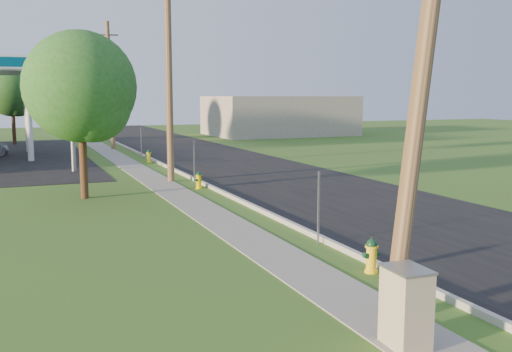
{
  "coord_description": "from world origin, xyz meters",
  "views": [
    {
      "loc": [
        -7.12,
        -9.1,
        4.0
      ],
      "look_at": [
        0.0,
        8.0,
        1.4
      ],
      "focal_mm": 40.0,
      "sensor_mm": 36.0,
      "label": 1
    }
  ],
  "objects_px": {
    "hydrant_mid": "(199,180)",
    "hydrant_far": "(149,156)",
    "hydrant_near": "(372,256)",
    "utility_cabinet": "(406,308)",
    "utility_pole_near": "(425,49)",
    "utility_pole_far": "(110,85)",
    "tree_lot": "(13,91)",
    "price_pylon": "(70,68)",
    "utility_pole_mid": "(169,75)",
    "tree_verge": "(83,91)"
  },
  "relations": [
    {
      "from": "tree_verge",
      "to": "utility_cabinet",
      "type": "bearing_deg",
      "value": -78.77
    },
    {
      "from": "tree_verge",
      "to": "hydrant_near",
      "type": "bearing_deg",
      "value": -68.44
    },
    {
      "from": "hydrant_mid",
      "to": "hydrant_far",
      "type": "relative_size",
      "value": 0.92
    },
    {
      "from": "price_pylon",
      "to": "hydrant_far",
      "type": "height_order",
      "value": "price_pylon"
    },
    {
      "from": "utility_pole_near",
      "to": "price_pylon",
      "type": "distance_m",
      "value": 23.83
    },
    {
      "from": "hydrant_far",
      "to": "utility_cabinet",
      "type": "relative_size",
      "value": 0.63
    },
    {
      "from": "hydrant_mid",
      "to": "tree_lot",
      "type": "bearing_deg",
      "value": 104.81
    },
    {
      "from": "tree_lot",
      "to": "utility_pole_mid",
      "type": "bearing_deg",
      "value": -75.07
    },
    {
      "from": "utility_pole_near",
      "to": "utility_pole_far",
      "type": "bearing_deg",
      "value": 90.0
    },
    {
      "from": "tree_verge",
      "to": "tree_lot",
      "type": "distance_m",
      "value": 28.67
    },
    {
      "from": "utility_pole_far",
      "to": "tree_lot",
      "type": "bearing_deg",
      "value": 132.33
    },
    {
      "from": "tree_lot",
      "to": "hydrant_near",
      "type": "bearing_deg",
      "value": -79.57
    },
    {
      "from": "tree_verge",
      "to": "hydrant_mid",
      "type": "xyz_separation_m",
      "value": [
        4.75,
        0.6,
        -3.82
      ]
    },
    {
      "from": "hydrant_near",
      "to": "utility_pole_mid",
      "type": "bearing_deg",
      "value": 92.77
    },
    {
      "from": "utility_pole_near",
      "to": "utility_pole_far",
      "type": "height_order",
      "value": "utility_pole_far"
    },
    {
      "from": "price_pylon",
      "to": "hydrant_mid",
      "type": "xyz_separation_m",
      "value": [
        4.5,
        -7.99,
        -5.06
      ]
    },
    {
      "from": "utility_pole_far",
      "to": "tree_lot",
      "type": "distance_m",
      "value": 10.09
    },
    {
      "from": "utility_pole_mid",
      "to": "hydrant_far",
      "type": "relative_size",
      "value": 11.71
    },
    {
      "from": "price_pylon",
      "to": "utility_pole_mid",
      "type": "bearing_deg",
      "value": -54.66
    },
    {
      "from": "utility_cabinet",
      "to": "tree_lot",
      "type": "bearing_deg",
      "value": 97.43
    },
    {
      "from": "tree_lot",
      "to": "hydrant_mid",
      "type": "distance_m",
      "value": 29.19
    },
    {
      "from": "utility_pole_far",
      "to": "hydrant_far",
      "type": "height_order",
      "value": "utility_pole_far"
    },
    {
      "from": "utility_pole_near",
      "to": "tree_verge",
      "type": "relative_size",
      "value": 1.45
    },
    {
      "from": "hydrant_mid",
      "to": "utility_cabinet",
      "type": "height_order",
      "value": "utility_cabinet"
    },
    {
      "from": "price_pylon",
      "to": "hydrant_far",
      "type": "distance_m",
      "value": 7.2
    },
    {
      "from": "hydrant_far",
      "to": "price_pylon",
      "type": "bearing_deg",
      "value": -151.8
    },
    {
      "from": "tree_lot",
      "to": "utility_cabinet",
      "type": "height_order",
      "value": "tree_lot"
    },
    {
      "from": "hydrant_near",
      "to": "utility_cabinet",
      "type": "relative_size",
      "value": 0.62
    },
    {
      "from": "tree_verge",
      "to": "hydrant_mid",
      "type": "bearing_deg",
      "value": 7.24
    },
    {
      "from": "tree_verge",
      "to": "tree_lot",
      "type": "height_order",
      "value": "tree_lot"
    },
    {
      "from": "hydrant_mid",
      "to": "hydrant_far",
      "type": "distance_m",
      "value": 10.43
    },
    {
      "from": "hydrant_near",
      "to": "utility_cabinet",
      "type": "distance_m",
      "value": 3.94
    },
    {
      "from": "tree_lot",
      "to": "utility_pole_far",
      "type": "bearing_deg",
      "value": -47.67
    },
    {
      "from": "utility_pole_mid",
      "to": "hydrant_mid",
      "type": "relative_size",
      "value": 12.76
    },
    {
      "from": "utility_pole_far",
      "to": "hydrant_mid",
      "type": "distance_m",
      "value": 20.98
    },
    {
      "from": "price_pylon",
      "to": "hydrant_mid",
      "type": "bearing_deg",
      "value": -60.61
    },
    {
      "from": "utility_pole_far",
      "to": "hydrant_mid",
      "type": "xyz_separation_m",
      "value": [
        0.6,
        -20.49,
        -4.43
      ]
    },
    {
      "from": "utility_pole_near",
      "to": "tree_lot",
      "type": "bearing_deg",
      "value": 98.88
    },
    {
      "from": "hydrant_mid",
      "to": "utility_pole_mid",
      "type": "bearing_deg",
      "value": 103.59
    },
    {
      "from": "utility_pole_near",
      "to": "tree_lot",
      "type": "relative_size",
      "value": 1.39
    },
    {
      "from": "tree_verge",
      "to": "utility_cabinet",
      "type": "xyz_separation_m",
      "value": [
        3.16,
        -15.92,
        -3.53
      ]
    },
    {
      "from": "hydrant_near",
      "to": "price_pylon",
      "type": "bearing_deg",
      "value": 102.49
    },
    {
      "from": "utility_pole_near",
      "to": "hydrant_near",
      "type": "distance_m",
      "value": 5.12
    },
    {
      "from": "tree_verge",
      "to": "tree_lot",
      "type": "xyz_separation_m",
      "value": [
        -2.64,
        28.55,
        0.2
      ]
    },
    {
      "from": "utility_pole_far",
      "to": "tree_lot",
      "type": "relative_size",
      "value": 1.39
    },
    {
      "from": "utility_pole_far",
      "to": "utility_cabinet",
      "type": "relative_size",
      "value": 7.19
    },
    {
      "from": "utility_pole_mid",
      "to": "utility_cabinet",
      "type": "bearing_deg",
      "value": -92.98
    },
    {
      "from": "tree_lot",
      "to": "hydrant_near",
      "type": "height_order",
      "value": "tree_lot"
    },
    {
      "from": "price_pylon",
      "to": "hydrant_near",
      "type": "xyz_separation_m",
      "value": [
        4.65,
        -20.99,
        -5.03
      ]
    },
    {
      "from": "hydrant_mid",
      "to": "hydrant_far",
      "type": "height_order",
      "value": "hydrant_far"
    }
  ]
}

